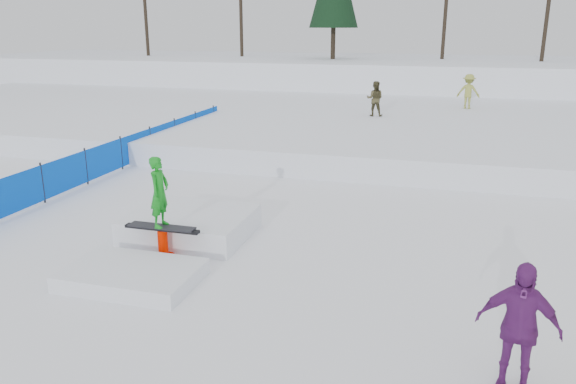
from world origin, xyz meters
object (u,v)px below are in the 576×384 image
(safety_fence, at_px, (121,153))
(spectator_purple, at_px, (518,327))
(walker_ygreen, at_px, (468,91))
(jib_rail_feature, at_px, (176,234))
(walker_olive, at_px, (375,99))

(safety_fence, bearing_deg, spectator_purple, -38.25)
(walker_ygreen, relative_size, jib_rail_feature, 0.36)
(safety_fence, height_order, jib_rail_feature, jib_rail_feature)
(walker_olive, bearing_deg, safety_fence, 48.47)
(safety_fence, height_order, spectator_purple, spectator_purple)
(safety_fence, relative_size, walker_olive, 10.78)
(spectator_purple, bearing_deg, walker_ygreen, 100.07)
(safety_fence, xyz_separation_m, jib_rail_feature, (4.84, -5.70, -0.25))
(safety_fence, distance_m, walker_olive, 11.11)
(jib_rail_feature, bearing_deg, walker_olive, 80.84)
(walker_ygreen, xyz_separation_m, spectator_purple, (0.24, -20.78, -0.71))
(jib_rail_feature, bearing_deg, spectator_purple, -26.37)
(spectator_purple, bearing_deg, jib_rail_feature, 163.03)
(safety_fence, bearing_deg, walker_olive, 49.93)
(walker_ygreen, bearing_deg, spectator_purple, 97.62)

